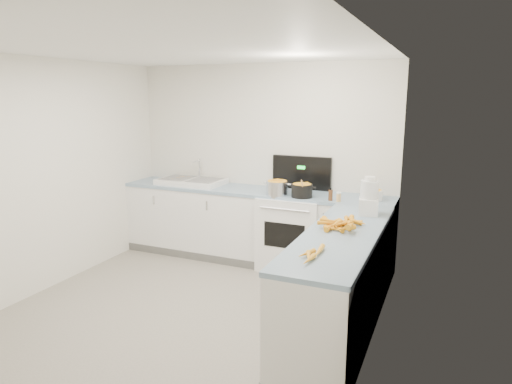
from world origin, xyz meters
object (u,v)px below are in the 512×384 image
at_px(food_processor, 369,198).
at_px(sink, 191,181).
at_px(steel_pot, 277,189).
at_px(black_pot, 302,191).
at_px(mixing_bowl, 371,195).
at_px(extract_bottle, 330,195).
at_px(spice_jar, 339,198).
at_px(stove, 293,230).

bearing_deg(food_processor, sink, 164.80).
relative_size(steel_pot, black_pot, 1.06).
xyz_separation_m(mixing_bowl, extract_bottle, (-0.42, -0.21, 0.00)).
distance_m(steel_pot, food_processor, 1.25).
relative_size(spice_jar, food_processor, 0.24).
bearing_deg(extract_bottle, black_pot, 173.85).
bearing_deg(black_pot, extract_bottle, -6.15).
height_order(stove, food_processor, stove).
bearing_deg(sink, mixing_bowl, -0.06).
xyz_separation_m(sink, spice_jar, (2.05, -0.23, 0.01)).
bearing_deg(extract_bottle, food_processor, -41.93).
bearing_deg(sink, black_pot, -6.38).
xyz_separation_m(extract_bottle, food_processor, (0.50, -0.45, 0.10)).
relative_size(mixing_bowl, food_processor, 0.66).
distance_m(stove, extract_bottle, 0.75).
bearing_deg(spice_jar, sink, 173.58).
bearing_deg(extract_bottle, spice_jar, -7.98).
height_order(sink, spice_jar, sink).
height_order(steel_pot, mixing_bowl, steel_pot).
bearing_deg(mixing_bowl, food_processor, -82.83).
distance_m(sink, mixing_bowl, 2.37).
bearing_deg(mixing_bowl, steel_pot, -170.40).
bearing_deg(stove, mixing_bowl, 0.83).
xyz_separation_m(stove, black_pot, (0.15, -0.16, 0.53)).
xyz_separation_m(steel_pot, mixing_bowl, (1.07, 0.18, -0.02)).
xyz_separation_m(steel_pot, extract_bottle, (0.65, -0.03, -0.01)).
height_order(steel_pot, food_processor, food_processor).
bearing_deg(steel_pot, extract_bottle, -2.89).
bearing_deg(stove, food_processor, -33.02).
xyz_separation_m(steel_pot, spice_jar, (0.75, -0.05, -0.03)).
bearing_deg(mixing_bowl, stove, -179.17).
relative_size(stove, spice_jar, 15.00).
bearing_deg(mixing_bowl, extract_bottle, -152.77).
distance_m(stove, food_processor, 1.35).
distance_m(black_pot, spice_jar, 0.45).
bearing_deg(extract_bottle, stove, 158.11).
bearing_deg(black_pot, food_processor, -29.80).
relative_size(sink, extract_bottle, 7.09).
height_order(stove, spice_jar, stove).
height_order(mixing_bowl, spice_jar, mixing_bowl).
height_order(stove, steel_pot, stove).
xyz_separation_m(stove, sink, (-1.45, 0.02, 0.50)).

